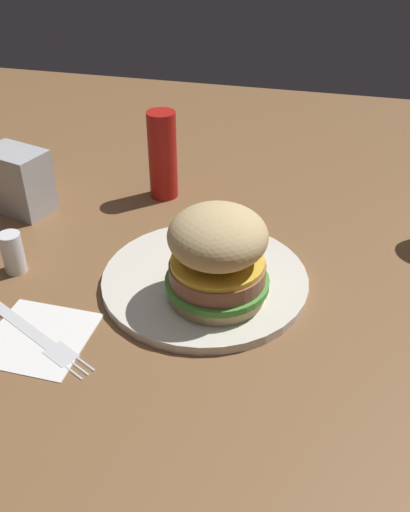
% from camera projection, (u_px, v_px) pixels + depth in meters
% --- Properties ---
extents(ground_plane, '(1.60, 1.60, 0.00)m').
position_uv_depth(ground_plane, '(192.00, 289.00, 0.69)').
color(ground_plane, brown).
extents(plate, '(0.26, 0.26, 0.01)m').
position_uv_depth(plate, '(205.00, 280.00, 0.70)').
color(plate, silver).
rests_on(plate, ground_plane).
extents(sandwich, '(0.12, 0.12, 0.12)m').
position_uv_depth(sandwich, '(217.00, 255.00, 0.63)').
color(sandwich, tan).
rests_on(sandwich, plate).
extents(fries_pile, '(0.11, 0.09, 0.01)m').
position_uv_depth(fries_pile, '(210.00, 244.00, 0.74)').
color(fries_pile, '#E5B251').
rests_on(fries_pile, plate).
extents(napkin, '(0.11, 0.11, 0.00)m').
position_uv_depth(napkin, '(38.00, 337.00, 0.62)').
color(napkin, white).
rests_on(napkin, ground_plane).
extents(fork, '(0.09, 0.16, 0.00)m').
position_uv_depth(fork, '(39.00, 336.00, 0.62)').
color(fork, silver).
rests_on(fork, napkin).
extents(napkin_dispenser, '(0.08, 0.10, 0.10)m').
position_uv_depth(napkin_dispenser, '(18.00, 181.00, 0.83)').
color(napkin_dispenser, '#B7BABF').
rests_on(napkin_dispenser, ground_plane).
extents(ketchup_bottle, '(0.04, 0.04, 0.14)m').
position_uv_depth(ketchup_bottle, '(163.00, 155.00, 0.86)').
color(ketchup_bottle, '#B21914').
rests_on(ketchup_bottle, ground_plane).
extents(salt_shaker, '(0.03, 0.03, 0.06)m').
position_uv_depth(salt_shaker, '(13.00, 253.00, 0.71)').
color(salt_shaker, white).
rests_on(salt_shaker, ground_plane).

